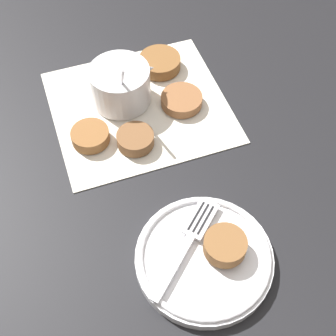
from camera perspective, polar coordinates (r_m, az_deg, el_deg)
The scene contains 10 objects.
ground_plane at distance 0.79m, azimuth -4.40°, elevation 6.81°, with size 4.00×4.00×0.00m, color black.
napkin at distance 0.80m, azimuth -3.49°, elevation 7.50°, with size 0.30×0.27×0.00m.
sauce_bowl at distance 0.79m, azimuth -5.77°, elevation 9.87°, with size 0.11×0.12×0.12m.
fritter_0 at distance 0.79m, azimuth 1.67°, elevation 8.27°, with size 0.07×0.07×0.02m.
fritter_1 at distance 0.75m, azimuth -9.45°, elevation 3.87°, with size 0.06×0.06×0.02m.
fritter_2 at distance 0.73m, azimuth -4.00°, elevation 3.53°, with size 0.06×0.06×0.02m.
fritter_3 at distance 0.85m, azimuth -1.01°, elevation 12.72°, with size 0.07×0.07×0.02m.
serving_plate at distance 0.63m, azimuth 4.42°, elevation -10.86°, with size 0.18×0.18×0.02m.
fritter_on_plate at distance 0.62m, azimuth 6.97°, elevation -9.33°, with size 0.06×0.06×0.02m.
fork at distance 0.63m, azimuth 2.72°, elevation -8.43°, with size 0.13×0.13×0.00m.
Camera 1 is at (-0.10, -0.52, 0.59)m, focal length 50.00 mm.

